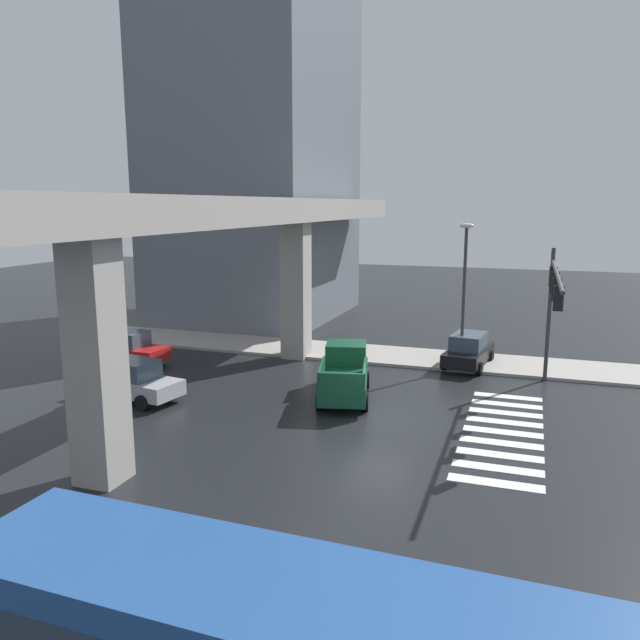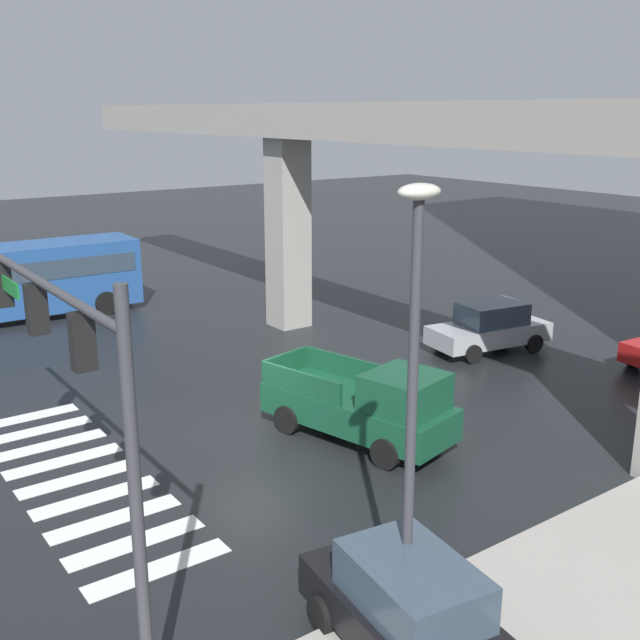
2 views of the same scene
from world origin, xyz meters
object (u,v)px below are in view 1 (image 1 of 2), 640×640
at_px(street_lamp_mid_block, 287,272).
at_px(street_lamp_near_corner, 464,279).
at_px(sedan_red, 126,348).
at_px(traffic_signal_mast, 554,292).
at_px(pickup_truck, 345,374).
at_px(sedan_silver, 132,380).
at_px(sedan_black, 468,350).

bearing_deg(street_lamp_mid_block, street_lamp_near_corner, -90.00).
relative_size(sedan_red, street_lamp_mid_block, 0.61).
distance_m(traffic_signal_mast, street_lamp_mid_block, 14.06).
bearing_deg(traffic_signal_mast, street_lamp_near_corner, 41.18).
xyz_separation_m(pickup_truck, sedan_red, (1.53, 12.22, -0.14)).
height_order(sedan_silver, street_lamp_near_corner, street_lamp_near_corner).
xyz_separation_m(sedan_silver, traffic_signal_mast, (5.04, -16.54, 3.83)).
relative_size(pickup_truck, street_lamp_near_corner, 0.75).
bearing_deg(street_lamp_mid_block, pickup_truck, -140.46).
distance_m(pickup_truck, traffic_signal_mast, 9.15).
distance_m(sedan_red, sedan_black, 17.54).
bearing_deg(street_lamp_mid_block, traffic_signal_mast, -108.82).
bearing_deg(sedan_red, sedan_black, -72.86).
relative_size(pickup_truck, sedan_black, 1.20).
xyz_separation_m(pickup_truck, street_lamp_mid_block, (6.18, 5.10, 3.57)).
bearing_deg(sedan_red, street_lamp_near_corner, -74.24).
height_order(sedan_black, street_lamp_mid_block, street_lamp_mid_block).
xyz_separation_m(pickup_truck, sedan_silver, (-3.40, 8.34, -0.14)).
bearing_deg(pickup_truck, traffic_signal_mast, -78.67).
height_order(sedan_silver, street_lamp_mid_block, street_lamp_mid_block).
bearing_deg(street_lamp_near_corner, sedan_silver, 127.30).
relative_size(sedan_black, traffic_signal_mast, 0.41).
distance_m(pickup_truck, sedan_black, 8.10).
height_order(sedan_silver, sedan_black, same).
xyz_separation_m(sedan_black, traffic_signal_mast, (-5.06, -3.67, 3.83)).
distance_m(sedan_red, street_lamp_mid_block, 9.28).
height_order(pickup_truck, traffic_signal_mast, traffic_signal_mast).
distance_m(sedan_black, street_lamp_mid_block, 10.34).
relative_size(pickup_truck, traffic_signal_mast, 0.50).
bearing_deg(street_lamp_mid_block, sedan_black, -86.89).
xyz_separation_m(sedan_red, street_lamp_near_corner, (4.65, -16.46, 3.70)).
xyz_separation_m(sedan_silver, sedan_red, (4.93, 3.89, 0.00)).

